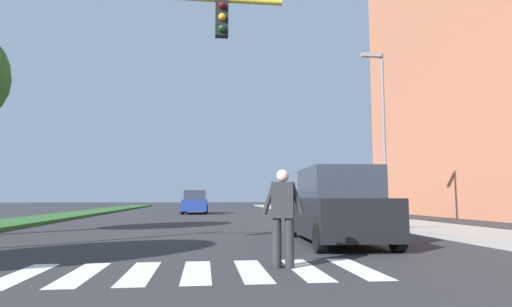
{
  "coord_description": "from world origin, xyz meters",
  "views": [
    {
      "loc": [
        0.1,
        1.94,
        1.21
      ],
      "look_at": [
        2.09,
        18.13,
        2.9
      ],
      "focal_mm": 29.5,
      "sensor_mm": 36.0,
      "label": 1
    }
  ],
  "objects_px": {
    "street_lamp_right": "(381,120)",
    "suv_crossing": "(337,208)",
    "sedan_midblock": "(195,203)",
    "pedestrian_performer": "(283,213)"
  },
  "relations": [
    {
      "from": "street_lamp_right",
      "to": "suv_crossing",
      "type": "relative_size",
      "value": 1.6
    },
    {
      "from": "street_lamp_right",
      "to": "suv_crossing",
      "type": "bearing_deg",
      "value": -122.49
    },
    {
      "from": "sedan_midblock",
      "to": "street_lamp_right",
      "type": "bearing_deg",
      "value": -58.4
    },
    {
      "from": "pedestrian_performer",
      "to": "sedan_midblock",
      "type": "distance_m",
      "value": 24.06
    },
    {
      "from": "suv_crossing",
      "to": "sedan_midblock",
      "type": "relative_size",
      "value": 1.13
    },
    {
      "from": "street_lamp_right",
      "to": "pedestrian_performer",
      "type": "distance_m",
      "value": 12.67
    },
    {
      "from": "suv_crossing",
      "to": "sedan_midblock",
      "type": "bearing_deg",
      "value": 101.4
    },
    {
      "from": "street_lamp_right",
      "to": "sedan_midblock",
      "type": "distance_m",
      "value": 16.5
    },
    {
      "from": "street_lamp_right",
      "to": "sedan_midblock",
      "type": "height_order",
      "value": "street_lamp_right"
    },
    {
      "from": "street_lamp_right",
      "to": "sedan_midblock",
      "type": "bearing_deg",
      "value": 121.6
    }
  ]
}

